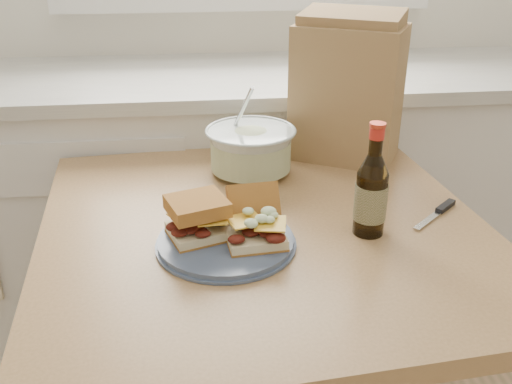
{
  "coord_description": "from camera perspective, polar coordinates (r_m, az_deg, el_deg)",
  "views": [
    {
      "loc": [
        -0.19,
        -0.14,
        1.38
      ],
      "look_at": [
        -0.07,
        0.93,
        0.87
      ],
      "focal_mm": 40.0,
      "sensor_mm": 36.0,
      "label": 1
    }
  ],
  "objects": [
    {
      "name": "cabinet_run",
      "position": [
        2.06,
        -0.38,
        -0.73
      ],
      "size": [
        2.5,
        0.64,
        0.94
      ],
      "color": "white",
      "rests_on": "ground"
    },
    {
      "name": "plate",
      "position": [
        1.15,
        -3.02,
        -4.99
      ],
      "size": [
        0.27,
        0.27,
        0.02
      ],
      "primitive_type": "cylinder",
      "color": "#475774",
      "rests_on": "dining_table"
    },
    {
      "name": "sandwich_left",
      "position": [
        1.14,
        -5.85,
        -2.54
      ],
      "size": [
        0.14,
        0.13,
        0.08
      ],
      "rotation": [
        0.0,
        0.0,
        0.32
      ],
      "color": "beige",
      "rests_on": "plate"
    },
    {
      "name": "beer_bottle",
      "position": [
        1.18,
        11.45,
        -0.13
      ],
      "size": [
        0.07,
        0.07,
        0.24
      ],
      "rotation": [
        0.0,
        0.0,
        0.36
      ],
      "color": "black",
      "rests_on": "dining_table"
    },
    {
      "name": "dining_table",
      "position": [
        1.3,
        0.79,
        -7.61
      ],
      "size": [
        1.03,
        1.03,
        0.79
      ],
      "rotation": [
        0.0,
        0.0,
        0.09
      ],
      "color": "tan",
      "rests_on": "ground"
    },
    {
      "name": "paper_bag",
      "position": [
        1.55,
        9.09,
        9.71
      ],
      "size": [
        0.32,
        0.29,
        0.36
      ],
      "primitive_type": "cube",
      "rotation": [
        0.0,
        0.0,
        -0.51
      ],
      "color": "#A47E4F",
      "rests_on": "dining_table"
    },
    {
      "name": "knife",
      "position": [
        1.35,
        18.02,
        -1.7
      ],
      "size": [
        0.14,
        0.13,
        0.01
      ],
      "rotation": [
        0.0,
        0.0,
        0.72
      ],
      "color": "silver",
      "rests_on": "dining_table"
    },
    {
      "name": "coleslaw_bowl",
      "position": [
        1.46,
        -0.53,
        4.06
      ],
      "size": [
        0.23,
        0.23,
        0.23
      ],
      "color": "silver",
      "rests_on": "dining_table"
    },
    {
      "name": "sandwich_right",
      "position": [
        1.14,
        -0.11,
        -3.02
      ],
      "size": [
        0.12,
        0.16,
        0.1
      ],
      "rotation": [
        0.0,
        0.0,
        0.1
      ],
      "color": "beige",
      "rests_on": "plate"
    }
  ]
}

